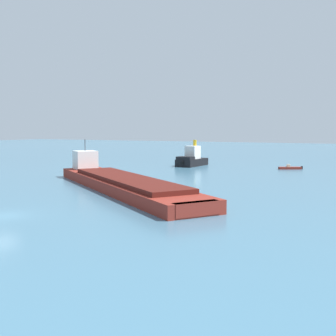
# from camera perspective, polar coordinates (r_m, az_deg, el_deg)

# --- Properties ---
(ground_plane) EXTENTS (400.00, 400.00, 0.00)m
(ground_plane) POSITION_cam_1_polar(r_m,az_deg,el_deg) (38.45, -21.88, -6.17)
(ground_plane) COLOR teal
(fishing_skiff) EXTENTS (4.18, 3.08, 0.92)m
(fishing_skiff) POSITION_cam_1_polar(r_m,az_deg,el_deg) (79.98, 16.53, 0.02)
(fishing_skiff) COLOR maroon
(fishing_skiff) RESTS_ON ground
(tugboat) EXTENTS (3.73, 8.52, 5.23)m
(tugboat) POSITION_cam_1_polar(r_m,az_deg,el_deg) (83.76, 3.31, 1.24)
(tugboat) COLOR black
(tugboat) RESTS_ON ground
(cargo_barge) EXTENTS (32.61, 24.64, 5.90)m
(cargo_barge) POSITION_cam_1_polar(r_m,az_deg,el_deg) (51.29, -6.72, -1.90)
(cargo_barge) COLOR maroon
(cargo_barge) RESTS_ON ground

